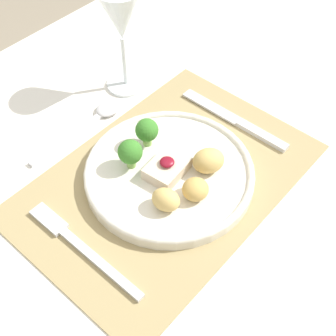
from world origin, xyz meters
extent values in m
cube|color=white|center=(0.00, 0.00, 0.76)|extent=(1.47, 0.94, 0.03)
cylinder|color=white|center=(0.66, 0.40, 0.37)|extent=(0.06, 0.06, 0.74)
cube|color=#9E895B|center=(0.00, 0.00, 0.77)|extent=(0.45, 0.31, 0.00)
cylinder|color=silver|center=(0.01, 0.00, 0.78)|extent=(0.26, 0.26, 0.02)
torus|color=silver|center=(0.01, 0.00, 0.79)|extent=(0.26, 0.26, 0.01)
cube|color=beige|center=(0.00, 0.00, 0.80)|extent=(0.07, 0.06, 0.02)
ellipsoid|color=maroon|center=(0.00, 0.00, 0.81)|extent=(0.02, 0.02, 0.01)
cylinder|color=#84B256|center=(0.02, 0.06, 0.80)|extent=(0.01, 0.01, 0.02)
sphere|color=#387A28|center=(0.02, 0.06, 0.82)|extent=(0.04, 0.04, 0.04)
cylinder|color=#84B256|center=(-0.03, 0.05, 0.80)|extent=(0.01, 0.01, 0.02)
sphere|color=#387A28|center=(-0.03, 0.05, 0.82)|extent=(0.04, 0.04, 0.04)
ellipsoid|color=tan|center=(-0.05, -0.04, 0.81)|extent=(0.04, 0.05, 0.03)
ellipsoid|color=tan|center=(0.05, -0.04, 0.81)|extent=(0.06, 0.06, 0.04)
ellipsoid|color=tan|center=(-0.01, -0.06, 0.81)|extent=(0.05, 0.05, 0.03)
cube|color=silver|center=(-0.17, -0.03, 0.78)|extent=(0.01, 0.15, 0.01)
cube|color=silver|center=(-0.17, 0.08, 0.78)|extent=(0.02, 0.06, 0.01)
cube|color=silver|center=(0.17, -0.06, 0.78)|extent=(0.02, 0.10, 0.01)
cube|color=silver|center=(0.17, 0.05, 0.78)|extent=(0.02, 0.12, 0.00)
cube|color=silver|center=(-0.05, 0.18, 0.78)|extent=(0.15, 0.01, 0.01)
ellipsoid|color=silver|center=(0.05, 0.18, 0.78)|extent=(0.05, 0.04, 0.01)
cylinder|color=white|center=(0.12, 0.21, 0.77)|extent=(0.07, 0.07, 0.01)
cylinder|color=white|center=(0.12, 0.21, 0.82)|extent=(0.01, 0.01, 0.09)
cone|color=white|center=(0.12, 0.21, 0.92)|extent=(0.08, 0.08, 0.09)
camera|label=1|loc=(-0.34, -0.30, 1.33)|focal=50.00mm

